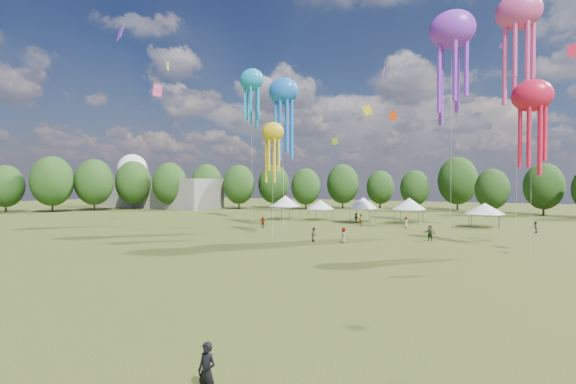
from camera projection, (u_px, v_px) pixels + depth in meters
The scene contains 10 objects.
ground at pixel (81, 327), 18.96m from camera, with size 300.00×300.00×0.00m, color #384416.
observer_main at pixel (207, 371), 12.52m from camera, with size 0.65×0.42×1.77m, color black.
spectator_near at pixel (314, 235), 47.18m from camera, with size 0.77×0.60×1.59m, color gray.
spectators_far at pixel (386, 226), 56.80m from camera, with size 36.49×24.66×1.84m.
festival_tents at pixel (369, 204), 71.00m from camera, with size 39.11×8.71×4.46m.
show_kites at pixel (407, 69), 55.75m from camera, with size 45.61×23.20×32.49m.
small_kites at pixel (370, 7), 55.25m from camera, with size 72.03×69.40×45.35m.
treeline at pixel (382, 184), 75.45m from camera, with size 201.57×95.24×13.43m.
hangar at pixel (155, 193), 116.67m from camera, with size 40.00×12.00×8.00m, color gray.
radome at pixel (133, 173), 129.53m from camera, with size 9.00×9.00×16.00m.
Camera 1 is at (17.45, -11.90, 6.59)m, focal length 25.69 mm.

